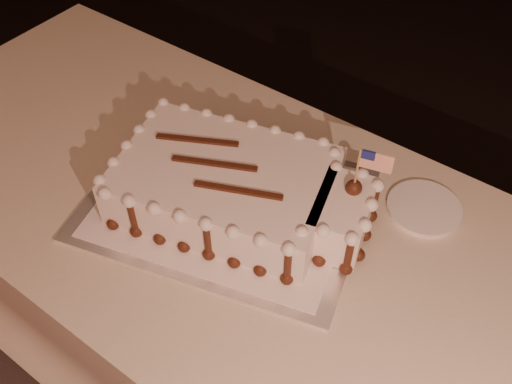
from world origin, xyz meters
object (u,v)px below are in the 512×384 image
Objects in this scene: cake_board at (226,204)px; side_plate at (424,208)px; banquet_table at (324,361)px; sheet_cake at (239,189)px.

side_plate is at bearing 18.67° from cake_board.
side_plate is at bearing 75.99° from banquet_table.
sheet_cake is at bearing 176.85° from banquet_table.
banquet_table is at bearing -3.15° from sheet_cake.
cake_board is 0.07m from sheet_cake.
side_plate reaches higher than banquet_table.
sheet_cake is at bearing -144.47° from side_plate.
cake_board is (-0.29, 0.01, 0.38)m from banquet_table.
cake_board is at bearing -164.42° from sheet_cake.
side_plate is (0.32, 0.23, -0.06)m from sheet_cake.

